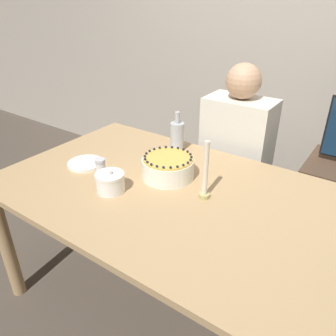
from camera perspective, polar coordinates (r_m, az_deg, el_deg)
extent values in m
plane|color=#4C4238|center=(1.97, 0.03, -22.01)|extent=(12.00, 12.00, 0.00)
cube|color=#ADA393|center=(2.55, 19.80, 21.76)|extent=(8.00, 0.05, 2.60)
cube|color=tan|center=(1.50, 0.03, -4.11)|extent=(1.59, 1.00, 0.03)
cylinder|color=tan|center=(1.96, -26.39, -11.77)|extent=(0.07, 0.07, 0.70)
cylinder|color=tan|center=(2.38, -8.51, -1.51)|extent=(0.07, 0.07, 0.70)
cylinder|color=white|center=(1.56, 0.00, 0.00)|extent=(0.25, 0.25, 0.09)
cylinder|color=gold|center=(1.54, 0.00, 1.68)|extent=(0.24, 0.24, 0.01)
sphere|color=#191E3D|center=(1.48, 3.47, 0.95)|extent=(0.01, 0.01, 0.01)
sphere|color=#191E3D|center=(1.51, 3.95, 1.43)|extent=(0.01, 0.01, 0.01)
sphere|color=#191E3D|center=(1.53, 4.09, 1.94)|extent=(0.01, 0.01, 0.01)
sphere|color=#191E3D|center=(1.56, 3.90, 2.44)|extent=(0.01, 0.01, 0.01)
sphere|color=#191E3D|center=(1.59, 3.41, 2.89)|extent=(0.01, 0.01, 0.01)
sphere|color=#191E3D|center=(1.61, 2.67, 3.26)|extent=(0.01, 0.01, 0.01)
sphere|color=#191E3D|center=(1.62, 1.74, 3.53)|extent=(0.01, 0.01, 0.01)
sphere|color=#191E3D|center=(1.63, 0.70, 3.68)|extent=(0.01, 0.01, 0.01)
sphere|color=#191E3D|center=(1.63, -0.40, 3.69)|extent=(0.01, 0.01, 0.01)
sphere|color=#191E3D|center=(1.63, -1.47, 3.58)|extent=(0.01, 0.01, 0.01)
sphere|color=#191E3D|center=(1.61, -2.43, 3.35)|extent=(0.01, 0.01, 0.01)
sphere|color=#191E3D|center=(1.59, -3.23, 3.00)|extent=(0.01, 0.01, 0.01)
sphere|color=#191E3D|center=(1.57, -3.79, 2.57)|extent=(0.01, 0.01, 0.01)
sphere|color=#191E3D|center=(1.54, -4.07, 2.08)|extent=(0.01, 0.01, 0.01)
sphere|color=#191E3D|center=(1.51, -4.02, 1.57)|extent=(0.01, 0.01, 0.01)
sphere|color=#191E3D|center=(1.49, -3.63, 1.07)|extent=(0.01, 0.01, 0.01)
sphere|color=#191E3D|center=(1.47, -2.93, 0.64)|extent=(0.01, 0.01, 0.01)
sphere|color=#191E3D|center=(1.45, -1.95, 0.32)|extent=(0.01, 0.01, 0.01)
sphere|color=#191E3D|center=(1.44, -0.79, 0.13)|extent=(0.01, 0.01, 0.01)
sphere|color=#191E3D|center=(1.44, 0.45, 0.11)|extent=(0.01, 0.01, 0.01)
sphere|color=#191E3D|center=(1.45, 1.65, 0.25)|extent=(0.01, 0.01, 0.01)
sphere|color=#191E3D|center=(1.46, 2.69, 0.54)|extent=(0.01, 0.01, 0.01)
cylinder|color=white|center=(1.48, -10.01, -2.68)|extent=(0.13, 0.13, 0.07)
cylinder|color=white|center=(1.46, -10.15, -1.21)|extent=(0.13, 0.13, 0.01)
sphere|color=white|center=(1.45, -10.21, -0.59)|extent=(0.02, 0.02, 0.02)
cylinder|color=white|center=(1.57, -11.58, -0.56)|extent=(0.05, 0.05, 0.09)
cylinder|color=silver|center=(1.54, -11.77, 1.22)|extent=(0.05, 0.05, 0.02)
cylinder|color=white|center=(1.75, -14.16, 0.67)|extent=(0.18, 0.18, 0.01)
cylinder|color=white|center=(1.74, -14.19, 0.90)|extent=(0.18, 0.18, 0.01)
cylinder|color=tan|center=(1.43, 6.29, -4.76)|extent=(0.05, 0.05, 0.02)
cylinder|color=silver|center=(1.37, 6.58, -0.09)|extent=(0.02, 0.02, 0.25)
cylinder|color=#B2B7BC|center=(1.83, 1.60, 5.45)|extent=(0.08, 0.08, 0.16)
cylinder|color=#B2B7BC|center=(1.78, 1.65, 8.78)|extent=(0.03, 0.03, 0.06)
cube|color=#473D33|center=(2.27, 10.70, -7.03)|extent=(0.34, 0.34, 0.45)
cube|color=silver|center=(2.04, 11.92, 4.43)|extent=(0.40, 0.24, 0.54)
sphere|color=tan|center=(1.92, 13.02, 14.52)|extent=(0.20, 0.20, 0.20)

